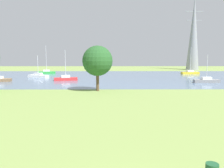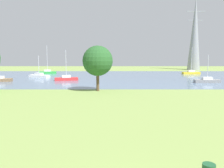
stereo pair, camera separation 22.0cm
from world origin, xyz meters
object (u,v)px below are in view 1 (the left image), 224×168
at_px(sailboat_yellow, 190,72).
at_px(electricity_pylon, 194,34).
at_px(sailboat_white, 38,76).
at_px(sailboat_green, 47,72).
at_px(tree_west_far, 97,61).
at_px(sailboat_red, 66,78).
at_px(sailboat_gray, 206,80).

distance_m(sailboat_yellow, electricity_pylon, 23.68).
bearing_deg(sailboat_white, sailboat_yellow, 13.55).
height_order(sailboat_green, tree_west_far, sailboat_green).
bearing_deg(electricity_pylon, sailboat_red, -137.68).
bearing_deg(sailboat_red, tree_west_far, -62.30).
bearing_deg(sailboat_white, sailboat_gray, -16.42).
height_order(sailboat_gray, tree_west_far, tree_west_far).
relative_size(sailboat_yellow, tree_west_far, 1.10).
bearing_deg(tree_west_far, sailboat_gray, 26.38).
xyz_separation_m(sailboat_green, sailboat_gray, (36.54, -21.65, -0.03)).
distance_m(sailboat_red, electricity_pylon, 53.34).
height_order(sailboat_white, sailboat_gray, sailboat_gray).
relative_size(sailboat_yellow, electricity_pylon, 0.30).
bearing_deg(sailboat_yellow, sailboat_white, -166.45).
xyz_separation_m(sailboat_yellow, electricity_pylon, (7.05, 19.08, 12.12)).
relative_size(sailboat_white, sailboat_green, 0.66).
height_order(sailboat_green, electricity_pylon, electricity_pylon).
distance_m(tree_west_far, electricity_pylon, 58.63).
bearing_deg(electricity_pylon, sailboat_green, -159.79).
height_order(sailboat_red, sailboat_gray, sailboat_red).
bearing_deg(electricity_pylon, tree_west_far, -122.24).
xyz_separation_m(sailboat_yellow, sailboat_red, (-31.35, -15.90, -0.01)).
relative_size(sailboat_red, electricity_pylon, 0.25).
height_order(sailboat_yellow, sailboat_red, sailboat_yellow).
relative_size(sailboat_red, sailboat_green, 0.80).
distance_m(sailboat_white, sailboat_red, 10.06).
bearing_deg(sailboat_green, tree_west_far, -63.18).
height_order(sailboat_yellow, sailboat_green, sailboat_green).
height_order(sailboat_red, sailboat_green, sailboat_green).
relative_size(sailboat_white, tree_west_far, 0.76).
bearing_deg(sailboat_green, electricity_pylon, 20.21).
relative_size(sailboat_white, sailboat_gray, 0.96).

